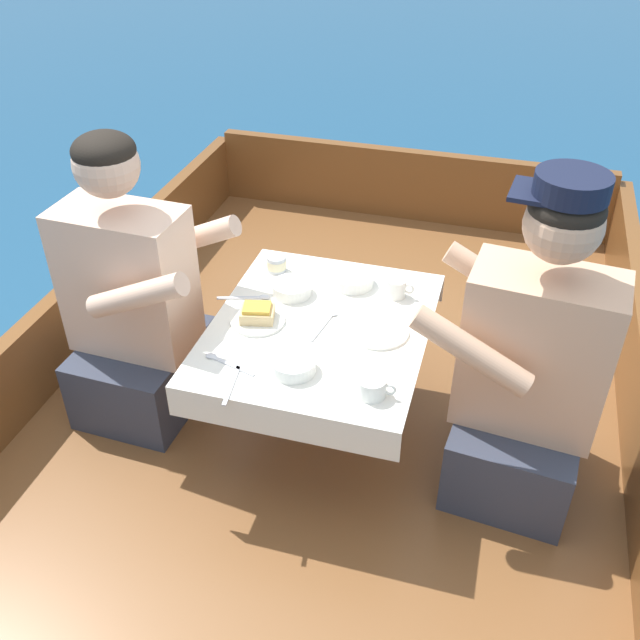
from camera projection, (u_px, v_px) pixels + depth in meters
name	position (u px, v px, depth m)	size (l,w,h in m)	color
ground_plane	(313.00, 502.00, 2.53)	(60.00, 60.00, 0.00)	navy
boat_deck	(313.00, 475.00, 2.45)	(2.09, 3.53, 0.27)	brown
gunwale_port	(37.00, 358.00, 2.51)	(0.06, 3.53, 0.31)	brown
bow_coaming	(409.00, 185.00, 3.63)	(1.97, 0.06, 0.36)	brown
cockpit_table	(320.00, 338.00, 2.21)	(0.66, 0.79, 0.44)	#B2B2B7
person_port	(134.00, 309.00, 2.34)	(0.54, 0.46, 1.00)	#333847
person_starboard	(528.00, 375.00, 2.04)	(0.55, 0.48, 1.03)	#333847
plate_sandwich	(258.00, 320.00, 2.20)	(0.17, 0.17, 0.01)	silver
plate_bread	(378.00, 331.00, 2.15)	(0.19, 0.19, 0.01)	silver
sandwich	(257.00, 313.00, 2.18)	(0.12, 0.10, 0.05)	#E0BC7F
bowl_port_near	(292.00, 288.00, 2.32)	(0.13, 0.13, 0.04)	silver
bowl_starboard_near	(353.00, 279.00, 2.36)	(0.14, 0.14, 0.04)	silver
bowl_center_far	(293.00, 364.00, 1.99)	(0.13, 0.13, 0.04)	silver
coffee_cup_port	(372.00, 387.00, 1.91)	(0.11, 0.08, 0.05)	silver
coffee_cup_starboard	(397.00, 288.00, 2.30)	(0.09, 0.06, 0.06)	silver
tin_can	(276.00, 264.00, 2.43)	(0.07, 0.07, 0.05)	silver
utensil_spoon_starboard	(252.00, 297.00, 2.30)	(0.17, 0.06, 0.01)	silver
utensil_spoon_port	(223.00, 361.00, 2.04)	(0.17, 0.06, 0.01)	silver
utensil_spoon_center	(326.00, 321.00, 2.20)	(0.05, 0.17, 0.01)	silver
utensil_knife_starboard	(232.00, 385.00, 1.95)	(0.03, 0.17, 0.00)	silver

